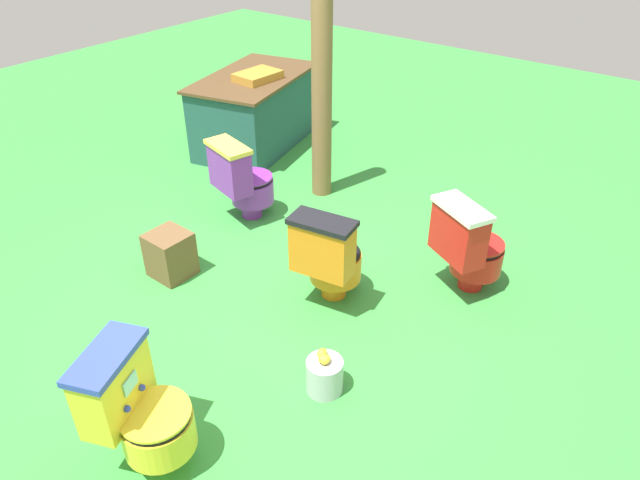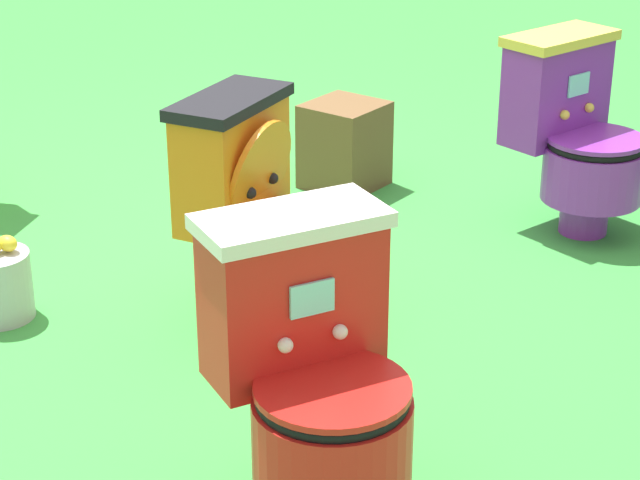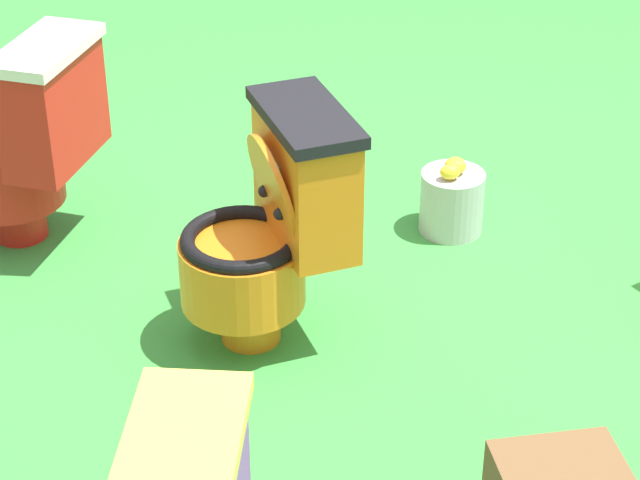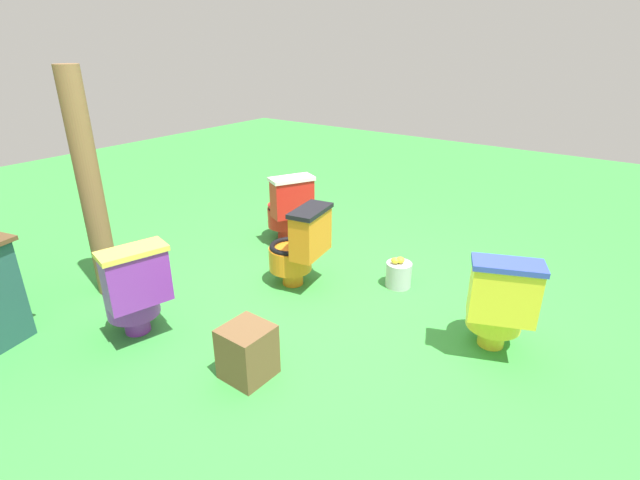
% 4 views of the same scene
% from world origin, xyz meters
% --- Properties ---
extents(ground, '(14.00, 14.00, 0.00)m').
position_xyz_m(ground, '(0.00, 0.00, 0.00)').
color(ground, green).
extents(toilet_red, '(0.62, 0.58, 0.73)m').
position_xyz_m(toilet_red, '(1.09, -0.91, 0.37)').
color(toilet_red, red).
rests_on(toilet_red, ground).
extents(toilet_orange, '(0.55, 0.48, 0.73)m').
position_xyz_m(toilet_orange, '(0.38, -0.20, 0.37)').
color(toilet_orange, orange).
rests_on(toilet_orange, ground).
extents(lemon_bucket, '(0.22, 0.22, 0.28)m').
position_xyz_m(lemon_bucket, '(-0.31, -0.69, 0.12)').
color(lemon_bucket, '#B7B7BF').
rests_on(lemon_bucket, ground).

